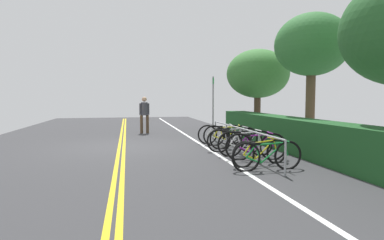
# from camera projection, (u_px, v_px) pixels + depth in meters

# --- Properties ---
(ground_plane) EXTENTS (33.55, 11.12, 0.05)m
(ground_plane) POSITION_uv_depth(u_px,v_px,m) (122.00, 147.00, 11.01)
(ground_plane) COLOR #353538
(centre_line_yellow_inner) EXTENTS (30.20, 0.10, 0.00)m
(centre_line_yellow_inner) POSITION_uv_depth(u_px,v_px,m) (119.00, 147.00, 10.99)
(centre_line_yellow_inner) COLOR gold
(centre_line_yellow_inner) RESTS_ON ground_plane
(centre_line_yellow_outer) EXTENTS (30.20, 0.10, 0.00)m
(centre_line_yellow_outer) POSITION_uv_depth(u_px,v_px,m) (124.00, 147.00, 11.02)
(centre_line_yellow_outer) COLOR gold
(centre_line_yellow_outer) RESTS_ON ground_plane
(bike_lane_stripe_white) EXTENTS (30.20, 0.12, 0.00)m
(bike_lane_stripe_white) POSITION_uv_depth(u_px,v_px,m) (201.00, 144.00, 11.58)
(bike_lane_stripe_white) COLOR white
(bike_lane_stripe_white) RESTS_ON ground_plane
(bike_rack) EXTENTS (5.61, 0.05, 0.80)m
(bike_rack) POSITION_uv_depth(u_px,v_px,m) (240.00, 134.00, 9.57)
(bike_rack) COLOR #9EA0A5
(bike_rack) RESTS_ON ground_plane
(bicycle_0) EXTENTS (0.46, 1.70, 0.75)m
(bicycle_0) POSITION_uv_depth(u_px,v_px,m) (220.00, 134.00, 11.74)
(bicycle_0) COLOR black
(bicycle_0) RESTS_ON ground_plane
(bicycle_1) EXTENTS (0.60, 1.69, 0.78)m
(bicycle_1) POSITION_uv_depth(u_px,v_px,m) (228.00, 136.00, 11.17)
(bicycle_1) COLOR black
(bicycle_1) RESTS_ON ground_plane
(bicycle_2) EXTENTS (0.46, 1.73, 0.76)m
(bicycle_2) POSITION_uv_depth(u_px,v_px,m) (234.00, 138.00, 10.60)
(bicycle_2) COLOR black
(bicycle_2) RESTS_ON ground_plane
(bicycle_3) EXTENTS (0.58, 1.70, 0.77)m
(bicycle_3) POSITION_uv_depth(u_px,v_px,m) (234.00, 141.00, 9.86)
(bicycle_3) COLOR black
(bicycle_3) RESTS_ON ground_plane
(bicycle_4) EXTENTS (0.46, 1.74, 0.79)m
(bicycle_4) POSITION_uv_depth(u_px,v_px,m) (246.00, 143.00, 9.26)
(bicycle_4) COLOR black
(bicycle_4) RESTS_ON ground_plane
(bicycle_5) EXTENTS (0.46, 1.72, 0.79)m
(bicycle_5) POSITION_uv_depth(u_px,v_px,m) (256.00, 146.00, 8.65)
(bicycle_5) COLOR black
(bicycle_5) RESTS_ON ground_plane
(bicycle_6) EXTENTS (0.61, 1.70, 0.70)m
(bicycle_6) POSITION_uv_depth(u_px,v_px,m) (261.00, 152.00, 7.97)
(bicycle_6) COLOR black
(bicycle_6) RESTS_ON ground_plane
(bicycle_7) EXTENTS (0.46, 1.78, 0.74)m
(bicycle_7) POSITION_uv_depth(u_px,v_px,m) (267.00, 156.00, 7.41)
(bicycle_7) COLOR black
(bicycle_7) RESTS_ON ground_plane
(pedestrian) EXTENTS (0.32, 0.48, 1.75)m
(pedestrian) POSITION_uv_depth(u_px,v_px,m) (144.00, 112.00, 15.13)
(pedestrian) COLOR #4C3826
(pedestrian) RESTS_ON ground_plane
(sign_post_near) EXTENTS (0.36, 0.09, 2.59)m
(sign_post_near) POSITION_uv_depth(u_px,v_px,m) (213.00, 102.00, 13.13)
(sign_post_near) COLOR gray
(sign_post_near) RESTS_ON ground_plane
(hedge_backdrop) EXTENTS (14.56, 0.91, 1.06)m
(hedge_backdrop) POSITION_uv_depth(u_px,v_px,m) (325.00, 142.00, 8.48)
(hedge_backdrop) COLOR #1C4C21
(hedge_backdrop) RESTS_ON ground_plane
(tree_near_left) EXTENTS (2.93, 2.93, 3.98)m
(tree_near_left) POSITION_uv_depth(u_px,v_px,m) (258.00, 74.00, 14.88)
(tree_near_left) COLOR #473323
(tree_near_left) RESTS_ON ground_plane
(tree_mid) EXTENTS (2.66, 2.66, 4.75)m
(tree_mid) POSITION_uv_depth(u_px,v_px,m) (312.00, 46.00, 11.41)
(tree_mid) COLOR brown
(tree_mid) RESTS_ON ground_plane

